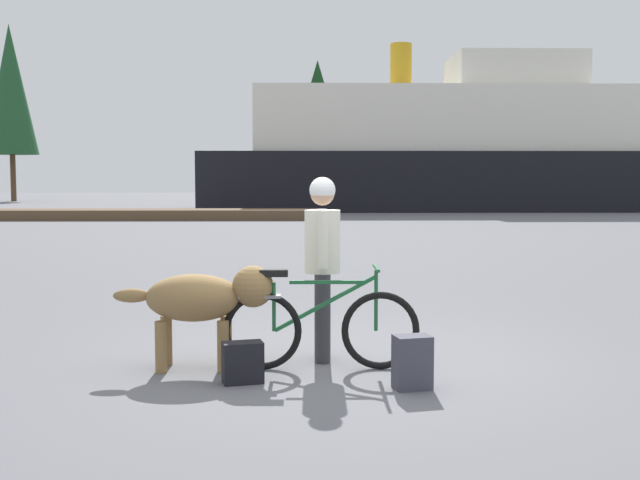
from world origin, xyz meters
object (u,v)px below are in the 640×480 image
Objects in this scene: handbag_pannier at (243,362)px; ferry_boat at (464,152)px; dog at (205,299)px; backpack at (412,362)px; person_cyclist at (322,252)px; bicycle at (320,327)px.

handbag_pannier is 35.61m from ferry_boat.
dog is 3.28× the size of backpack.
handbag_pannier is (-0.66, -0.79, -0.82)m from person_cyclist.
ferry_boat is (8.12, 33.98, 2.60)m from bicycle.
person_cyclist is 3.93× the size of backpack.
backpack is at bearing -41.40° from bicycle.
ferry_boat is (8.09, 33.62, 1.98)m from person_cyclist.
bicycle is 1.02m from dog.
backpack is at bearing -21.72° from dog.
backpack is (1.70, -0.68, -0.40)m from dog.
person_cyclist is 4.96× the size of handbag_pannier.
bicycle is at bearing -94.93° from person_cyclist.
bicycle is at bearing 34.24° from handbag_pannier.
bicycle is at bearing 138.60° from backpack.
bicycle is 0.71m from person_cyclist.
bicycle is at bearing -2.90° from dog.
ferry_boat is at bearing 76.56° from bicycle.
person_cyclist reaches higher than handbag_pannier.
person_cyclist is (0.03, 0.36, 0.62)m from bicycle.
backpack is 0.02× the size of ferry_boat.
ferry_boat is (8.75, 34.41, 2.80)m from handbag_pannier.
person_cyclist reaches higher than dog.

